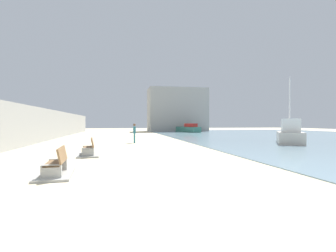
{
  "coord_description": "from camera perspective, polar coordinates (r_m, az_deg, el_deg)",
  "views": [
    {
      "loc": [
        -0.25,
        -7.27,
        1.81
      ],
      "look_at": [
        3.46,
        12.2,
        1.55
      ],
      "focal_mm": 27.84,
      "sensor_mm": 36.0,
      "label": 1
    }
  ],
  "objects": [
    {
      "name": "bench_near",
      "position": [
        9.7,
        -23.33,
        -8.67
      ],
      "size": [
        1.25,
        2.17,
        0.98
      ],
      "color": "#9E9E99",
      "rests_on": "ground"
    },
    {
      "name": "boat_outer",
      "position": [
        48.36,
        4.51,
        -0.61
      ],
      "size": [
        3.58,
        6.03,
        1.62
      ],
      "color": "#337060",
      "rests_on": "water_bay"
    },
    {
      "name": "person_walking",
      "position": [
        23.24,
        -7.36,
        -1.22
      ],
      "size": [
        0.23,
        0.53,
        1.73
      ],
      "color": "teal",
      "rests_on": "ground"
    },
    {
      "name": "seawall",
      "position": [
        26.29,
        -26.81,
        0.18
      ],
      "size": [
        0.8,
        64.0,
        3.17
      ],
      "primitive_type": "cube",
      "color": "#9E9E99",
      "rests_on": "ground"
    },
    {
      "name": "ground_plane",
      "position": [
        25.33,
        -10.23,
        -3.36
      ],
      "size": [
        120.0,
        120.0,
        0.0
      ],
      "primitive_type": "plane",
      "color": "beige"
    },
    {
      "name": "harbor_building",
      "position": [
        54.69,
        2.01,
        3.53
      ],
      "size": [
        12.0,
        6.0,
        8.93
      ],
      "primitive_type": "cube",
      "color": "#9E9E99",
      "rests_on": "ground"
    },
    {
      "name": "boat_nearest",
      "position": [
        24.59,
        25.13,
        -1.64
      ],
      "size": [
        4.32,
        5.38,
        5.75
      ],
      "color": "beige",
      "rests_on": "water_bay"
    },
    {
      "name": "bench_far",
      "position": [
        14.91,
        -16.98,
        -5.36
      ],
      "size": [
        1.27,
        2.19,
        0.98
      ],
      "color": "#9E9E99",
      "rests_on": "ground"
    }
  ]
}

